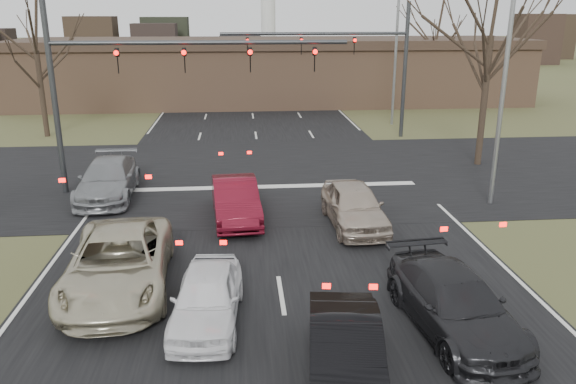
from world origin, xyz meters
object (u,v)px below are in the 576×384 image
mast_arm_near (134,71)px  car_grey_ahead (108,179)px  car_silver_ahead (354,205)px  streetlight_right_near (502,62)px  car_silver_suv (118,263)px  mast_arm_far (359,54)px  car_charcoal_sedan (454,303)px  streetlight_right_far (394,41)px  car_black_hatch (345,353)px  car_red_ahead (236,200)px  car_white_sedan (207,297)px  building (273,71)px

mast_arm_near → car_grey_ahead: size_ratio=2.29×
mast_arm_near → car_silver_ahead: (8.23, -4.98, -4.30)m
streetlight_right_near → car_silver_suv: size_ratio=1.71×
mast_arm_far → car_charcoal_sedan: bearing=-95.6°
mast_arm_near → streetlight_right_far: bearing=43.9°
car_black_hatch → car_silver_ahead: 9.10m
car_silver_suv → car_charcoal_sedan: bearing=-22.1°
car_red_ahead → car_silver_ahead: bearing=-18.8°
car_silver_suv → streetlight_right_near: bearing=21.8°
car_white_sedan → car_red_ahead: size_ratio=0.87×
car_white_sedan → car_charcoal_sedan: (5.92, -0.89, 0.03)m
car_charcoal_sedan → car_silver_ahead: car_silver_ahead is taller
car_charcoal_sedan → mast_arm_far: bearing=78.1°
building → mast_arm_near: 26.14m
car_white_sedan → car_black_hatch: car_black_hatch is taller
car_black_hatch → streetlight_right_near: bearing=61.3°
mast_arm_far → car_white_sedan: mast_arm_far is taller
car_white_sedan → car_grey_ahead: bearing=117.9°
car_silver_suv → car_red_ahead: 6.22m
streetlight_right_near → streetlight_right_far: same height
streetlight_right_near → car_grey_ahead: bearing=171.8°
mast_arm_near → car_charcoal_sedan: bearing=-52.6°
car_black_hatch → car_silver_ahead: size_ratio=0.93×
building → car_black_hatch: bearing=-91.4°
car_silver_suv → car_charcoal_sedan: 8.88m
mast_arm_near → car_silver_suv: 10.21m
car_silver_suv → car_silver_ahead: 8.56m
car_silver_suv → car_black_hatch: size_ratio=1.38×
streetlight_right_far → mast_arm_near: bearing=-136.1°
car_red_ahead → car_silver_suv: bearing=-125.5°
streetlight_right_near → building: bearing=103.7°
car_charcoal_sedan → car_silver_ahead: (-1.00, 7.10, 0.06)m
car_charcoal_sedan → car_red_ahead: 9.70m
streetlight_right_far → car_black_hatch: bearing=-106.6°
mast_arm_near → car_white_sedan: size_ratio=3.03×
car_white_sedan → car_silver_ahead: 7.92m
car_silver_suv → car_charcoal_sedan: car_silver_suv is taller
car_charcoal_sedan → car_red_ahead: size_ratio=1.08×
streetlight_right_near → streetlight_right_far: size_ratio=1.00×
streetlight_right_near → streetlight_right_far: bearing=88.3°
building → car_grey_ahead: 27.22m
mast_arm_near → streetlight_right_far: size_ratio=1.21×
car_red_ahead → building: bearing=79.0°
car_red_ahead → car_silver_ahead: car_silver_ahead is taller
streetlight_right_far → car_white_sedan: (-11.24, -25.19, -4.90)m
car_white_sedan → car_charcoal_sedan: 5.99m
building → car_grey_ahead: bearing=-108.2°
mast_arm_far → streetlight_right_far: bearing=51.9°
building → car_red_ahead: (-3.23, -28.91, -1.91)m
car_silver_suv → car_red_ahead: size_ratio=1.27×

